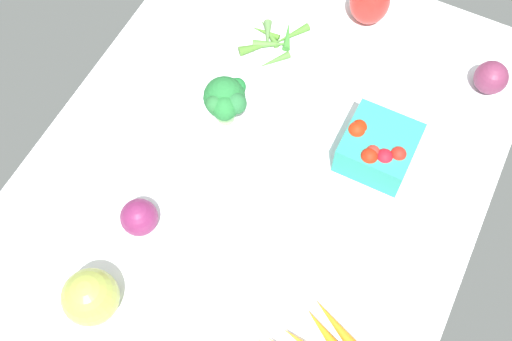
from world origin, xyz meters
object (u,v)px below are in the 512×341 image
(red_onion_near_basket, at_px, (139,217))
(berry_basket, at_px, (378,148))
(okra_pile, at_px, (272,41))
(broccoli_head, at_px, (226,100))
(red_onion_center, at_px, (491,78))
(heirloom_tomato_green, at_px, (90,297))
(bell_pepper_red, at_px, (370,1))

(red_onion_near_basket, height_order, berry_basket, berry_basket)
(berry_basket, bearing_deg, okra_pile, -118.58)
(broccoli_head, bearing_deg, red_onion_center, 125.31)
(okra_pile, bearing_deg, red_onion_near_basket, -3.79)
(berry_basket, distance_m, broccoli_head, 0.27)
(red_onion_center, bearing_deg, heirloom_tomato_green, -32.20)
(red_onion_center, relative_size, berry_basket, 0.52)
(red_onion_near_basket, bearing_deg, okra_pile, 176.21)
(okra_pile, xyz_separation_m, heirloom_tomato_green, (0.59, -0.02, 0.04))
(bell_pepper_red, distance_m, heirloom_tomato_green, 0.75)
(okra_pile, bearing_deg, broccoli_head, 1.16)
(red_onion_near_basket, relative_size, bell_pepper_red, 0.64)
(heirloom_tomato_green, bearing_deg, red_onion_near_basket, -177.34)
(okra_pile, distance_m, berry_basket, 0.31)
(okra_pile, bearing_deg, heirloom_tomato_green, -2.16)
(broccoli_head, bearing_deg, red_onion_near_basket, -7.75)
(red_onion_near_basket, xyz_separation_m, red_onion_center, (-0.53, 0.43, -0.00))
(berry_basket, bearing_deg, bell_pepper_red, -155.39)
(red_onion_center, bearing_deg, okra_pile, -77.95)
(berry_basket, relative_size, heirloom_tomato_green, 1.35)
(red_onion_near_basket, height_order, broccoli_head, broccoli_head)
(red_onion_center, distance_m, okra_pile, 0.41)
(red_onion_center, distance_m, heirloom_tomato_green, 0.80)
(red_onion_near_basket, xyz_separation_m, bell_pepper_red, (-0.58, 0.17, 0.02))
(red_onion_center, height_order, bell_pepper_red, bell_pepper_red)
(bell_pepper_red, height_order, heirloom_tomato_green, bell_pepper_red)
(red_onion_near_basket, xyz_separation_m, berry_basket, (-0.29, 0.30, 0.01))
(red_onion_near_basket, bearing_deg, berry_basket, 134.16)
(red_onion_center, relative_size, bell_pepper_red, 0.63)
(red_onion_near_basket, distance_m, berry_basket, 0.42)
(berry_basket, xyz_separation_m, broccoli_head, (0.05, -0.27, 0.03))
(red_onion_near_basket, distance_m, heirloom_tomato_green, 0.15)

